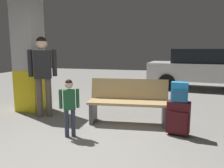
{
  "coord_description": "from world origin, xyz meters",
  "views": [
    {
      "loc": [
        1.26,
        -2.61,
        1.5
      ],
      "look_at": [
        0.26,
        1.3,
        0.85
      ],
      "focal_mm": 34.86,
      "sensor_mm": 36.0,
      "label": 1
    }
  ],
  "objects_px": {
    "child": "(69,102)",
    "structural_pillar": "(29,53)",
    "backpack_bright": "(180,92)",
    "adult": "(43,68)",
    "parked_car_near": "(203,68)",
    "bench": "(128,102)",
    "suitcase": "(178,117)"
  },
  "relations": [
    {
      "from": "child",
      "to": "structural_pillar",
      "type": "bearing_deg",
      "value": 141.26
    },
    {
      "from": "structural_pillar",
      "to": "backpack_bright",
      "type": "distance_m",
      "value": 3.62
    },
    {
      "from": "adult",
      "to": "parked_car_near",
      "type": "relative_size",
      "value": 0.42
    },
    {
      "from": "backpack_bright",
      "to": "child",
      "type": "height_order",
      "value": "child"
    },
    {
      "from": "bench",
      "to": "child",
      "type": "relative_size",
      "value": 1.64
    },
    {
      "from": "bench",
      "to": "child",
      "type": "height_order",
      "value": "child"
    },
    {
      "from": "structural_pillar",
      "to": "bench",
      "type": "bearing_deg",
      "value": -8.16
    },
    {
      "from": "child",
      "to": "adult",
      "type": "xyz_separation_m",
      "value": [
        -1.05,
        0.92,
        0.47
      ]
    },
    {
      "from": "adult",
      "to": "child",
      "type": "bearing_deg",
      "value": -41.21
    },
    {
      "from": "suitcase",
      "to": "adult",
      "type": "distance_m",
      "value": 2.98
    },
    {
      "from": "bench",
      "to": "parked_car_near",
      "type": "xyz_separation_m",
      "value": [
        2.06,
        4.58,
        0.36
      ]
    },
    {
      "from": "suitcase",
      "to": "child",
      "type": "xyz_separation_m",
      "value": [
        -1.8,
        -0.53,
        0.3
      ]
    },
    {
      "from": "adult",
      "to": "structural_pillar",
      "type": "bearing_deg",
      "value": 145.9
    },
    {
      "from": "bench",
      "to": "backpack_bright",
      "type": "height_order",
      "value": "backpack_bright"
    },
    {
      "from": "structural_pillar",
      "to": "child",
      "type": "relative_size",
      "value": 2.86
    },
    {
      "from": "suitcase",
      "to": "bench",
      "type": "bearing_deg",
      "value": 155.29
    },
    {
      "from": "structural_pillar",
      "to": "suitcase",
      "type": "distance_m",
      "value": 3.73
    },
    {
      "from": "child",
      "to": "parked_car_near",
      "type": "distance_m",
      "value": 6.27
    },
    {
      "from": "suitcase",
      "to": "adult",
      "type": "xyz_separation_m",
      "value": [
        -2.85,
        0.38,
        0.77
      ]
    },
    {
      "from": "adult",
      "to": "parked_car_near",
      "type": "bearing_deg",
      "value": 49.55
    },
    {
      "from": "structural_pillar",
      "to": "suitcase",
      "type": "xyz_separation_m",
      "value": [
        3.47,
        -0.8,
        -1.1
      ]
    },
    {
      "from": "structural_pillar",
      "to": "parked_car_near",
      "type": "xyz_separation_m",
      "value": [
        4.57,
        4.22,
        -0.61
      ]
    },
    {
      "from": "structural_pillar",
      "to": "parked_car_near",
      "type": "distance_m",
      "value": 6.25
    },
    {
      "from": "bench",
      "to": "parked_car_near",
      "type": "relative_size",
      "value": 0.39
    },
    {
      "from": "backpack_bright",
      "to": "suitcase",
      "type": "bearing_deg",
      "value": 142.35
    },
    {
      "from": "backpack_bright",
      "to": "adult",
      "type": "height_order",
      "value": "adult"
    },
    {
      "from": "structural_pillar",
      "to": "parked_car_near",
      "type": "height_order",
      "value": "structural_pillar"
    },
    {
      "from": "structural_pillar",
      "to": "suitcase",
      "type": "relative_size",
      "value": 4.73
    },
    {
      "from": "backpack_bright",
      "to": "adult",
      "type": "xyz_separation_m",
      "value": [
        -2.85,
        0.39,
        0.32
      ]
    },
    {
      "from": "suitcase",
      "to": "backpack_bright",
      "type": "bearing_deg",
      "value": -37.65
    },
    {
      "from": "backpack_bright",
      "to": "adult",
      "type": "distance_m",
      "value": 2.9
    },
    {
      "from": "bench",
      "to": "suitcase",
      "type": "distance_m",
      "value": 1.07
    }
  ]
}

